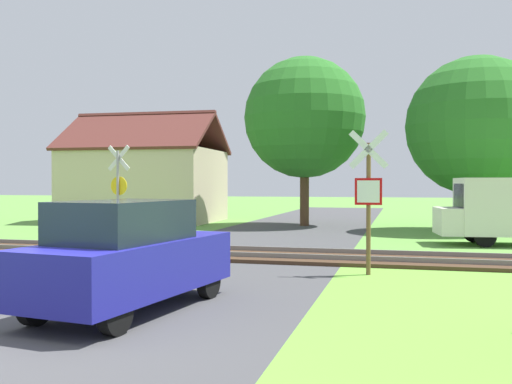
{
  "coord_description": "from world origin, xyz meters",
  "views": [
    {
      "loc": [
        4.67,
        -6.75,
        2.05
      ],
      "look_at": [
        0.5,
        9.56,
        1.8
      ],
      "focal_mm": 40.0,
      "sensor_mm": 36.0,
      "label": 1
    }
  ],
  "objects_px": {
    "house": "(146,183)",
    "stop_sign_near": "(368,194)",
    "tree_right": "(477,126)",
    "parked_car": "(129,256)",
    "tree_center": "(305,118)",
    "crossing_sign_far": "(118,187)"
  },
  "relations": [
    {
      "from": "house",
      "to": "stop_sign_near",
      "type": "bearing_deg",
      "value": -52.66
    },
    {
      "from": "tree_right",
      "to": "parked_car",
      "type": "relative_size",
      "value": 1.78
    },
    {
      "from": "tree_center",
      "to": "crossing_sign_far",
      "type": "bearing_deg",
      "value": -115.57
    },
    {
      "from": "house",
      "to": "tree_center",
      "type": "relative_size",
      "value": 0.98
    },
    {
      "from": "house",
      "to": "tree_center",
      "type": "distance_m",
      "value": 9.39
    },
    {
      "from": "tree_right",
      "to": "parked_car",
      "type": "bearing_deg",
      "value": -112.7
    },
    {
      "from": "stop_sign_near",
      "to": "parked_car",
      "type": "bearing_deg",
      "value": 52.71
    },
    {
      "from": "tree_right",
      "to": "house",
      "type": "bearing_deg",
      "value": 171.55
    },
    {
      "from": "stop_sign_near",
      "to": "crossing_sign_far",
      "type": "height_order",
      "value": "crossing_sign_far"
    },
    {
      "from": "stop_sign_near",
      "to": "tree_right",
      "type": "bearing_deg",
      "value": -106.33
    },
    {
      "from": "stop_sign_near",
      "to": "parked_car",
      "type": "xyz_separation_m",
      "value": [
        -3.52,
        -4.6,
        -0.92
      ]
    },
    {
      "from": "tree_right",
      "to": "tree_center",
      "type": "xyz_separation_m",
      "value": [
        -7.66,
        1.53,
        0.73
      ]
    },
    {
      "from": "stop_sign_near",
      "to": "house",
      "type": "distance_m",
      "value": 19.89
    },
    {
      "from": "stop_sign_near",
      "to": "crossing_sign_far",
      "type": "bearing_deg",
      "value": -27.96
    },
    {
      "from": "tree_right",
      "to": "parked_car",
      "type": "height_order",
      "value": "tree_right"
    },
    {
      "from": "house",
      "to": "tree_right",
      "type": "xyz_separation_m",
      "value": [
        16.45,
        -2.44,
        2.42
      ]
    },
    {
      "from": "crossing_sign_far",
      "to": "house",
      "type": "relative_size",
      "value": 0.42
    },
    {
      "from": "house",
      "to": "tree_center",
      "type": "xyz_separation_m",
      "value": [
        8.79,
        -0.91,
        3.16
      ]
    },
    {
      "from": "house",
      "to": "tree_right",
      "type": "relative_size",
      "value": 1.08
    },
    {
      "from": "house",
      "to": "tree_right",
      "type": "distance_m",
      "value": 16.8
    },
    {
      "from": "crossing_sign_far",
      "to": "tree_right",
      "type": "bearing_deg",
      "value": 41.99
    },
    {
      "from": "crossing_sign_far",
      "to": "house",
      "type": "bearing_deg",
      "value": 118.69
    }
  ]
}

